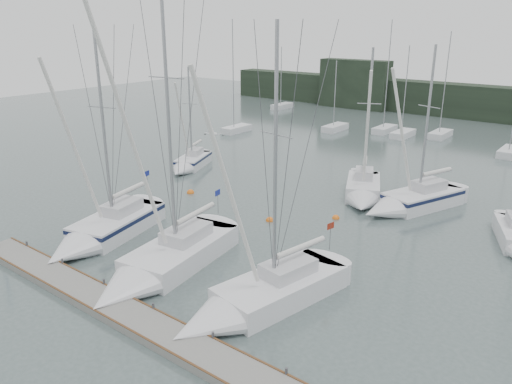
% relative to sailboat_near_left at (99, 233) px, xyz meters
% --- Properties ---
extents(ground, '(160.00, 160.00, 0.00)m').
position_rel_sailboat_near_left_xyz_m(ground, '(7.54, 0.34, -0.64)').
color(ground, '#485755').
rests_on(ground, ground).
extents(dock, '(24.00, 2.00, 0.40)m').
position_rel_sailboat_near_left_xyz_m(dock, '(7.54, -4.66, -0.44)').
color(dock, slate).
rests_on(dock, ground).
extents(far_treeline, '(90.00, 4.00, 5.00)m').
position_rel_sailboat_near_left_xyz_m(far_treeline, '(7.54, 62.34, 1.86)').
color(far_treeline, black).
rests_on(far_treeline, ground).
extents(far_building_left, '(12.00, 3.00, 8.00)m').
position_rel_sailboat_near_left_xyz_m(far_building_left, '(-12.46, 60.34, 3.36)').
color(far_building_left, black).
rests_on(far_building_left, ground).
extents(mast_forest, '(56.42, 27.84, 14.88)m').
position_rel_sailboat_near_left_xyz_m(mast_forest, '(14.76, 45.88, -0.17)').
color(mast_forest, silver).
rests_on(mast_forest, ground).
extents(sailboat_near_left, '(5.38, 10.43, 14.86)m').
position_rel_sailboat_near_left_xyz_m(sailboat_near_left, '(0.00, 0.00, 0.00)').
color(sailboat_near_left, silver).
rests_on(sailboat_near_left, ground).
extents(sailboat_near_center, '(5.01, 11.69, 18.86)m').
position_rel_sailboat_near_left_xyz_m(sailboat_near_center, '(6.66, -1.01, -0.03)').
color(sailboat_near_center, silver).
rests_on(sailboat_near_center, ground).
extents(sailboat_near_right, '(5.07, 10.81, 15.11)m').
position_rel_sailboat_near_left_xyz_m(sailboat_near_right, '(13.17, -0.61, -0.06)').
color(sailboat_near_right, silver).
rests_on(sailboat_near_right, ground).
extents(sailboat_mid_a, '(4.76, 7.39, 10.62)m').
position_rel_sailboat_near_left_xyz_m(sailboat_mid_a, '(-7.78, 16.07, -0.11)').
color(sailboat_mid_a, silver).
rests_on(sailboat_mid_a, ground).
extents(sailboat_mid_c, '(5.68, 8.21, 12.93)m').
position_rel_sailboat_near_left_xyz_m(sailboat_mid_c, '(10.09, 18.22, -0.00)').
color(sailboat_mid_c, silver).
rests_on(sailboat_mid_c, ground).
extents(sailboat_mid_d, '(6.01, 9.70, 13.34)m').
position_rel_sailboat_near_left_xyz_m(sailboat_mid_d, '(13.89, 18.30, 0.01)').
color(sailboat_mid_d, silver).
rests_on(sailboat_mid_d, ground).
extents(buoy_a, '(0.59, 0.59, 0.59)m').
position_rel_sailboat_near_left_xyz_m(buoy_a, '(6.70, 9.97, -0.64)').
color(buoy_a, orange).
rests_on(buoy_a, ground).
extents(buoy_b, '(0.56, 0.56, 0.56)m').
position_rel_sailboat_near_left_xyz_m(buoy_b, '(10.33, 13.37, -0.64)').
color(buoy_b, orange).
rests_on(buoy_b, ground).
extents(buoy_c, '(0.64, 0.64, 0.64)m').
position_rel_sailboat_near_left_xyz_m(buoy_c, '(-2.43, 10.91, -0.64)').
color(buoy_c, orange).
rests_on(buoy_c, ground).
extents(seagull, '(1.01, 0.52, 0.21)m').
position_rel_sailboat_near_left_xyz_m(seagull, '(9.09, 1.57, 7.61)').
color(seagull, silver).
rests_on(seagull, ground).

